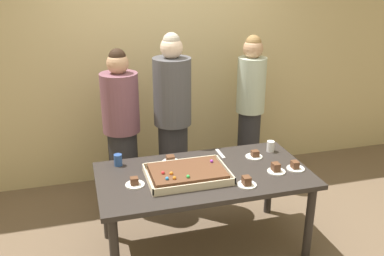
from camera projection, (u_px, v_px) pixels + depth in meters
ground_plane at (203, 247)px, 3.74m from camera, size 12.00×12.00×0.00m
interior_back_panel at (161, 46)px, 4.65m from camera, size 8.00×0.12×3.00m
party_table at (204, 182)px, 3.51m from camera, size 1.74×0.91×0.72m
sheet_cake at (187, 174)px, 3.40m from camera, size 0.66×0.46×0.10m
plated_slice_near_left at (295, 167)px, 3.55m from camera, size 0.15×0.15×0.07m
plated_slice_near_right at (247, 182)px, 3.28m from camera, size 0.15×0.15×0.08m
plated_slice_far_left at (171, 160)px, 3.67m from camera, size 0.15×0.15×0.06m
plated_slice_far_right at (276, 169)px, 3.50m from camera, size 0.15×0.15×0.08m
plated_slice_center_front at (254, 155)px, 3.77m from camera, size 0.15×0.15×0.06m
plated_slice_center_back at (135, 183)px, 3.29m from camera, size 0.15×0.15×0.07m
drink_cup_nearest at (118, 160)px, 3.61m from camera, size 0.07×0.07×0.10m
drink_cup_middle at (271, 146)px, 3.88m from camera, size 0.07×0.07×0.10m
cake_server_utensil at (220, 154)px, 3.84m from camera, size 0.03×0.20×0.01m
person_serving_front at (173, 120)px, 4.15m from camera, size 0.36×0.36×1.76m
person_green_shirt_behind at (122, 130)px, 4.11m from camera, size 0.36×0.36×1.62m
person_striped_tie_right at (250, 107)px, 4.63m from camera, size 0.31×0.31×1.66m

